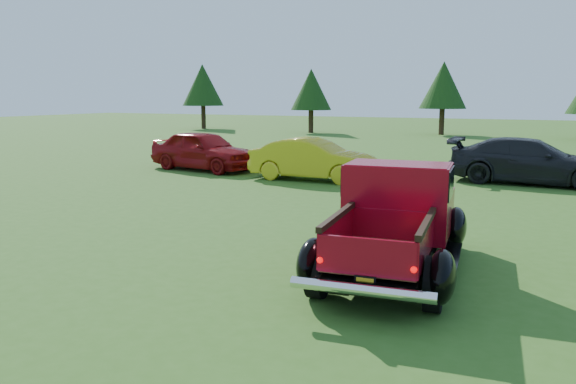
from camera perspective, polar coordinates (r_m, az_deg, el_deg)
The scene contains 8 objects.
ground at distance 10.20m, azimuth 0.63°, elevation -5.54°, with size 120.00×120.00×0.00m, color #315919.
tree_far_west at distance 46.89m, azimuth -8.66°, elevation 10.68°, with size 3.33×3.33×5.20m.
tree_west at distance 41.22m, azimuth 2.37°, elevation 10.35°, with size 2.94×2.94×4.60m.
tree_mid_left at distance 40.57m, azimuth 15.50°, elevation 10.41°, with size 3.20×3.20×5.00m.
pickup_truck at distance 9.05m, azimuth 11.02°, elevation -2.59°, with size 2.45×4.61×1.66m.
show_car_red at distance 20.73m, azimuth -8.56°, elevation 4.22°, with size 1.71×4.25×1.45m, color maroon.
show_car_yellow at distance 18.05m, azimuth 2.57°, elevation 3.33°, with size 1.41×4.05×1.34m, color gold.
show_car_grey at distance 18.85m, azimuth 23.37°, elevation 2.91°, with size 1.96×4.82×1.40m, color black.
Camera 1 is at (4.11, -8.94, 2.70)m, focal length 35.00 mm.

